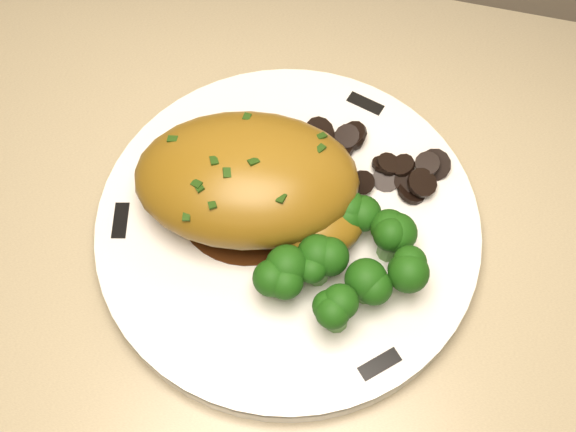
% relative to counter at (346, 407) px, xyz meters
% --- Properties ---
extents(counter, '(1.90, 0.64, 0.94)m').
position_rel_counter_xyz_m(counter, '(0.00, 0.00, 0.00)').
color(counter, brown).
rests_on(counter, ground).
extents(plate, '(0.30, 0.30, 0.02)m').
position_rel_counter_xyz_m(plate, '(-0.08, 0.03, 0.42)').
color(plate, silver).
rests_on(plate, counter).
extents(rim_accent_0, '(0.03, 0.02, 0.00)m').
position_rel_counter_xyz_m(rim_accent_0, '(-0.05, 0.15, 0.43)').
color(rim_accent_0, black).
rests_on(rim_accent_0, plate).
extents(rim_accent_1, '(0.02, 0.03, 0.00)m').
position_rel_counter_xyz_m(rim_accent_1, '(-0.21, -0.00, 0.43)').
color(rim_accent_1, black).
rests_on(rim_accent_1, plate).
extents(rim_accent_2, '(0.03, 0.03, 0.00)m').
position_rel_counter_xyz_m(rim_accent_2, '(0.01, -0.07, 0.43)').
color(rim_accent_2, black).
rests_on(rim_accent_2, plate).
extents(gravy_pool, '(0.11, 0.11, 0.00)m').
position_rel_counter_xyz_m(gravy_pool, '(-0.12, 0.04, 0.43)').
color(gravy_pool, '#341809').
rests_on(gravy_pool, plate).
extents(chicken_breast, '(0.19, 0.15, 0.07)m').
position_rel_counter_xyz_m(chicken_breast, '(-0.11, 0.04, 0.46)').
color(chicken_breast, brown).
rests_on(chicken_breast, plate).
extents(mushroom_pile, '(0.10, 0.07, 0.03)m').
position_rel_counter_xyz_m(mushroom_pile, '(-0.03, 0.08, 0.43)').
color(mushroom_pile, black).
rests_on(mushroom_pile, plate).
extents(broccoli_florets, '(0.12, 0.11, 0.04)m').
position_rel_counter_xyz_m(broccoli_florets, '(-0.03, -0.00, 0.45)').
color(broccoli_florets, '#487E35').
rests_on(broccoli_florets, plate).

